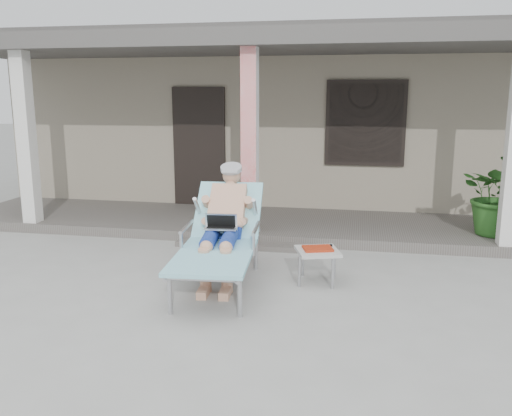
# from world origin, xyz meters

# --- Properties ---
(ground) EXTENTS (60.00, 60.00, 0.00)m
(ground) POSITION_xyz_m (0.00, 0.00, 0.00)
(ground) COLOR #9E9E99
(ground) RESTS_ON ground
(house) EXTENTS (10.40, 5.40, 3.30)m
(house) POSITION_xyz_m (0.00, 6.50, 1.67)
(house) COLOR gray
(house) RESTS_ON ground
(porch_deck) EXTENTS (10.00, 2.00, 0.15)m
(porch_deck) POSITION_xyz_m (0.00, 3.00, 0.07)
(porch_deck) COLOR #605B56
(porch_deck) RESTS_ON ground
(porch_overhang) EXTENTS (10.00, 2.30, 2.85)m
(porch_overhang) POSITION_xyz_m (0.00, 2.95, 2.79)
(porch_overhang) COLOR silver
(porch_overhang) RESTS_ON porch_deck
(porch_step) EXTENTS (2.00, 0.30, 0.07)m
(porch_step) POSITION_xyz_m (0.00, 1.85, 0.04)
(porch_step) COLOR #605B56
(porch_step) RESTS_ON ground
(lounger) EXTENTS (0.97, 2.17, 1.38)m
(lounger) POSITION_xyz_m (0.01, 0.49, 0.85)
(lounger) COLOR #B7B7BC
(lounger) RESTS_ON ground
(side_table) EXTENTS (0.58, 0.58, 0.42)m
(side_table) POSITION_xyz_m (1.11, 0.61, 0.35)
(side_table) COLOR #B5B6B0
(side_table) RESTS_ON ground
(potted_palm) EXTENTS (1.13, 1.00, 1.17)m
(potted_palm) POSITION_xyz_m (3.50, 2.68, 0.74)
(potted_palm) COLOR #26591E
(potted_palm) RESTS_ON porch_deck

